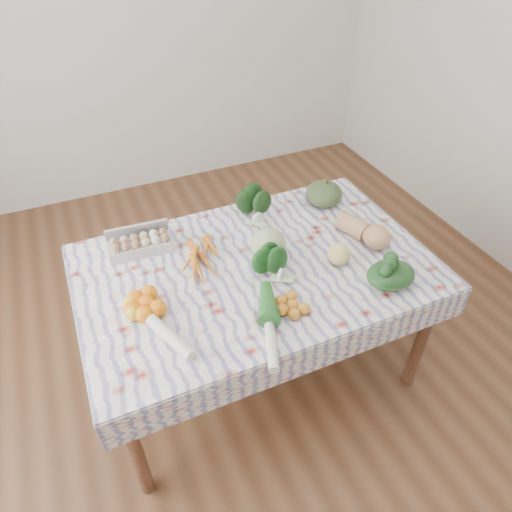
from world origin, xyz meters
TOP-DOWN VIEW (x-y plane):
  - ground at (0.00, 0.00)m, footprint 4.50×4.50m
  - wall_back at (0.00, 2.25)m, footprint 4.00×0.04m
  - dining_table at (0.00, 0.00)m, footprint 1.60×1.00m
  - tablecloth at (0.00, 0.00)m, footprint 1.66×1.06m
  - egg_carton at (-0.47, 0.32)m, footprint 0.32×0.14m
  - carrot_bunch at (-0.22, 0.12)m, footprint 0.28×0.26m
  - kale_bunch at (0.13, 0.35)m, footprint 0.19×0.17m
  - kabocha_squash at (0.56, 0.33)m, footprint 0.24×0.24m
  - cabbage at (0.08, 0.03)m, footprint 0.20×0.20m
  - butternut_squash at (0.58, -0.03)m, footprint 0.21×0.31m
  - orange_cluster at (-0.54, -0.08)m, footprint 0.26×0.26m
  - broccoli at (0.03, -0.11)m, footprint 0.21×0.21m
  - mandarin_cluster at (0.03, -0.32)m, footprint 0.21×0.21m
  - grapefruit at (0.36, -0.14)m, footprint 0.13×0.13m
  - spinach_bag at (0.50, -0.36)m, footprint 0.24×0.19m
  - daikon at (-0.51, -0.25)m, footprint 0.18×0.35m
  - leek at (-0.11, -0.39)m, footprint 0.19×0.41m

SIDE VIEW (x-z plane):
  - ground at x=0.00m, z-range 0.00..0.00m
  - dining_table at x=0.00m, z-range 0.30..1.05m
  - tablecloth at x=0.00m, z-range 0.75..0.76m
  - carrot_bunch at x=-0.22m, z-range 0.76..0.80m
  - leek at x=-0.11m, z-range 0.76..0.81m
  - daikon at x=-0.51m, z-range 0.76..0.81m
  - mandarin_cluster at x=0.03m, z-range 0.76..0.82m
  - orange_cluster at x=-0.54m, z-range 0.76..0.84m
  - egg_carton at x=-0.47m, z-range 0.76..0.84m
  - spinach_bag at x=0.50m, z-range 0.76..0.86m
  - broccoli at x=0.03m, z-range 0.76..0.87m
  - grapefruit at x=0.36m, z-range 0.76..0.87m
  - butternut_squash at x=0.58m, z-range 0.76..0.89m
  - kabocha_squash at x=0.56m, z-range 0.76..0.90m
  - kale_bunch at x=0.13m, z-range 0.76..0.91m
  - cabbage at x=0.08m, z-range 0.76..0.93m
  - wall_back at x=0.00m, z-range 0.00..2.80m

